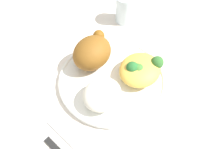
{
  "coord_description": "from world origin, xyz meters",
  "views": [
    {
      "loc": [
        -0.25,
        -0.18,
        0.44
      ],
      "look_at": [
        0.0,
        0.0,
        0.02
      ],
      "focal_mm": 35.83,
      "sensor_mm": 36.0,
      "label": 1
    }
  ],
  "objects_px": {
    "roasted_chicken": "(92,52)",
    "fork": "(57,130)",
    "plate": "(112,79)",
    "rice_pile": "(102,94)",
    "mac_cheese_with_broccoli": "(140,69)",
    "napkin": "(188,54)",
    "knife": "(47,139)",
    "water_glass": "(125,9)"
  },
  "relations": [
    {
      "from": "rice_pile",
      "to": "water_glass",
      "type": "height_order",
      "value": "water_glass"
    },
    {
      "from": "plate",
      "to": "napkin",
      "type": "relative_size",
      "value": 2.17
    },
    {
      "from": "mac_cheese_with_broccoli",
      "to": "water_glass",
      "type": "bearing_deg",
      "value": 42.73
    },
    {
      "from": "roasted_chicken",
      "to": "rice_pile",
      "type": "height_order",
      "value": "roasted_chicken"
    },
    {
      "from": "water_glass",
      "to": "plate",
      "type": "bearing_deg",
      "value": -154.06
    },
    {
      "from": "mac_cheese_with_broccoli",
      "to": "napkin",
      "type": "relative_size",
      "value": 0.9
    },
    {
      "from": "roasted_chicken",
      "to": "napkin",
      "type": "distance_m",
      "value": 0.25
    },
    {
      "from": "plate",
      "to": "napkin",
      "type": "bearing_deg",
      "value": -31.49
    },
    {
      "from": "roasted_chicken",
      "to": "knife",
      "type": "height_order",
      "value": "roasted_chicken"
    },
    {
      "from": "roasted_chicken",
      "to": "fork",
      "type": "height_order",
      "value": "roasted_chicken"
    },
    {
      "from": "rice_pile",
      "to": "fork",
      "type": "distance_m",
      "value": 0.12
    },
    {
      "from": "mac_cheese_with_broccoli",
      "to": "knife",
      "type": "relative_size",
      "value": 0.55
    },
    {
      "from": "roasted_chicken",
      "to": "fork",
      "type": "distance_m",
      "value": 0.19
    },
    {
      "from": "roasted_chicken",
      "to": "napkin",
      "type": "xyz_separation_m",
      "value": [
        0.17,
        -0.18,
        -0.05
      ]
    },
    {
      "from": "fork",
      "to": "water_glass",
      "type": "relative_size",
      "value": 1.79
    },
    {
      "from": "plate",
      "to": "fork",
      "type": "xyz_separation_m",
      "value": [
        -0.17,
        0.02,
        -0.01
      ]
    },
    {
      "from": "roasted_chicken",
      "to": "knife",
      "type": "xyz_separation_m",
      "value": [
        -0.21,
        -0.04,
        -0.05
      ]
    },
    {
      "from": "plate",
      "to": "roasted_chicken",
      "type": "relative_size",
      "value": 2.36
    },
    {
      "from": "plate",
      "to": "rice_pile",
      "type": "bearing_deg",
      "value": -163.0
    },
    {
      "from": "rice_pile",
      "to": "fork",
      "type": "xyz_separation_m",
      "value": [
        -0.11,
        0.04,
        -0.03
      ]
    },
    {
      "from": "fork",
      "to": "water_glass",
      "type": "height_order",
      "value": "water_glass"
    },
    {
      "from": "roasted_chicken",
      "to": "mac_cheese_with_broccoli",
      "type": "distance_m",
      "value": 0.12
    },
    {
      "from": "fork",
      "to": "knife",
      "type": "relative_size",
      "value": 0.75
    },
    {
      "from": "knife",
      "to": "napkin",
      "type": "distance_m",
      "value": 0.4
    },
    {
      "from": "rice_pile",
      "to": "mac_cheese_with_broccoli",
      "type": "distance_m",
      "value": 0.11
    },
    {
      "from": "water_glass",
      "to": "roasted_chicken",
      "type": "bearing_deg",
      "value": -169.77
    },
    {
      "from": "plate",
      "to": "napkin",
      "type": "height_order",
      "value": "plate"
    },
    {
      "from": "rice_pile",
      "to": "mac_cheese_with_broccoli",
      "type": "bearing_deg",
      "value": -15.57
    },
    {
      "from": "water_glass",
      "to": "napkin",
      "type": "distance_m",
      "value": 0.22
    },
    {
      "from": "plate",
      "to": "mac_cheese_with_broccoli",
      "type": "xyz_separation_m",
      "value": [
        0.04,
        -0.05,
        0.03
      ]
    },
    {
      "from": "fork",
      "to": "knife",
      "type": "distance_m",
      "value": 0.03
    },
    {
      "from": "roasted_chicken",
      "to": "plate",
      "type": "bearing_deg",
      "value": -99.73
    },
    {
      "from": "mac_cheese_with_broccoli",
      "to": "napkin",
      "type": "xyz_separation_m",
      "value": [
        0.14,
        -0.07,
        -0.03
      ]
    },
    {
      "from": "rice_pile",
      "to": "water_glass",
      "type": "relative_size",
      "value": 1.07
    },
    {
      "from": "roasted_chicken",
      "to": "knife",
      "type": "bearing_deg",
      "value": -168.04
    },
    {
      "from": "roasted_chicken",
      "to": "knife",
      "type": "relative_size",
      "value": 0.56
    },
    {
      "from": "fork",
      "to": "knife",
      "type": "xyz_separation_m",
      "value": [
        -0.03,
        0.0,
        0.0
      ]
    },
    {
      "from": "napkin",
      "to": "knife",
      "type": "bearing_deg",
      "value": 160.45
    },
    {
      "from": "rice_pile",
      "to": "knife",
      "type": "distance_m",
      "value": 0.14
    },
    {
      "from": "plate",
      "to": "mac_cheese_with_broccoli",
      "type": "bearing_deg",
      "value": -47.65
    },
    {
      "from": "rice_pile",
      "to": "fork",
      "type": "height_order",
      "value": "rice_pile"
    },
    {
      "from": "roasted_chicken",
      "to": "rice_pile",
      "type": "distance_m",
      "value": 0.11
    }
  ]
}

